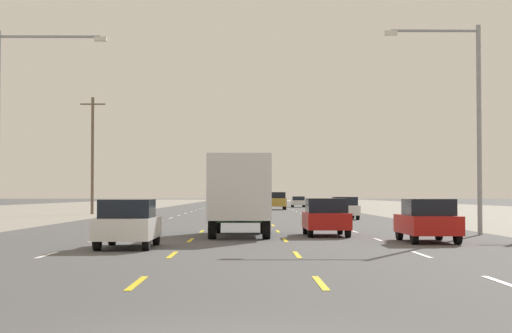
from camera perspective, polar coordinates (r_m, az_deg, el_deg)
The scene contains 16 objects.
ground_plane at distance 75.04m, azimuth -0.85°, elevation -3.22°, with size 572.00×572.00×0.00m, color #4C4C4F.
lane_markings at distance 113.53m, azimuth -0.75°, elevation -2.78°, with size 10.64×227.60×0.01m.
signal_span_wire at distance 20.09m, azimuth -1.65°, elevation 8.76°, with size 27.33×0.53×8.94m.
hatchback_inner_left_nearest at distance 26.94m, azimuth -8.70°, elevation -3.84°, with size 1.72×3.90×1.54m.
hatchback_far_right_near at distance 30.45m, azimuth 11.59°, elevation -3.60°, with size 1.72×3.90×1.54m.
box_truck_center_turn_mid at distance 34.12m, azimuth -1.11°, elevation -1.69°, with size 2.40×7.20×3.23m.
hatchback_inner_right_midfar at distance 34.51m, azimuth 4.78°, elevation -3.43°, with size 1.72×3.90×1.54m.
sedan_center_turn_far at distance 53.86m, azimuth -0.89°, elevation -2.93°, with size 1.80×4.50×1.46m.
hatchback_far_right_farther at distance 58.07m, azimuth 6.04°, elevation -2.82°, with size 1.72×3.90×1.54m.
suv_inner_right_farthest at distance 94.64m, azimuth 1.43°, elevation -2.33°, with size 1.98×4.90×1.98m.
sedan_center_turn_distant_a at distance 97.17m, azimuth -0.66°, elevation -2.48°, with size 1.80×4.50×1.46m.
sedan_far_right_distant_b at distance 113.38m, azimuth 2.89°, elevation -2.40°, with size 1.80×4.50×1.46m.
sedan_inner_left_distant_c at distance 132.58m, azimuth -2.32°, elevation -2.34°, with size 1.80×4.50×1.46m.
streetlight_left_row_0 at distance 36.73m, azimuth -16.33°, elevation 3.49°, with size 4.65×0.26×8.61m.
streetlight_right_row_0 at distance 36.58m, azimuth 14.27°, elevation 3.63°, with size 4.08×0.26×8.89m.
utility_pole_left_row_1 at distance 74.50m, azimuth -11.07°, elevation 0.89°, with size 2.20×0.26×10.22m.
Camera 1 is at (0.36, -9.02, 1.69)m, focal length 58.78 mm.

